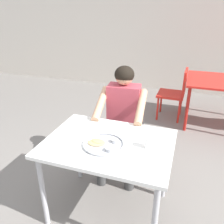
# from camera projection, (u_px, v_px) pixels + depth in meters

# --- Properties ---
(ground_plane) EXTENTS (12.00, 12.00, 0.05)m
(ground_plane) POSITION_uv_depth(u_px,v_px,m) (115.00, 217.00, 2.11)
(ground_plane) COLOR slate
(back_wall) EXTENTS (12.00, 0.12, 3.40)m
(back_wall) POSITION_uv_depth(u_px,v_px,m) (174.00, 9.00, 4.65)
(back_wall) COLOR silver
(back_wall) RESTS_ON ground
(table_foreground) EXTENTS (1.03, 0.77, 0.73)m
(table_foreground) POSITION_uv_depth(u_px,v_px,m) (109.00, 150.00, 1.91)
(table_foreground) COLOR white
(table_foreground) RESTS_ON ground
(thali_tray) EXTENTS (0.33, 0.33, 0.03)m
(thali_tray) POSITION_uv_depth(u_px,v_px,m) (103.00, 144.00, 1.82)
(thali_tray) COLOR #B7BABF
(thali_tray) RESTS_ON table_foreground
(drinking_cup) EXTENTS (0.07, 0.07, 0.09)m
(drinking_cup) POSITION_uv_depth(u_px,v_px,m) (149.00, 142.00, 1.77)
(drinking_cup) COLOR white
(drinking_cup) RESTS_ON table_foreground
(chair_foreground) EXTENTS (0.44, 0.47, 0.86)m
(chair_foreground) POSITION_uv_depth(u_px,v_px,m) (126.00, 122.00, 2.72)
(chair_foreground) COLOR #3F3F44
(chair_foreground) RESTS_ON ground
(diner_foreground) EXTENTS (0.53, 0.58, 1.19)m
(diner_foreground) POSITION_uv_depth(u_px,v_px,m) (122.00, 113.00, 2.43)
(diner_foreground) COLOR #3E3E3E
(diner_foreground) RESTS_ON ground
(table_background_red) EXTENTS (0.86, 0.93, 0.73)m
(table_background_red) POSITION_uv_depth(u_px,v_px,m) (216.00, 85.00, 3.53)
(table_background_red) COLOR red
(table_background_red) RESTS_ON ground
(chair_red_left) EXTENTS (0.44, 0.44, 0.84)m
(chair_red_left) POSITION_uv_depth(u_px,v_px,m) (176.00, 91.00, 3.76)
(chair_red_left) COLOR red
(chair_red_left) RESTS_ON ground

